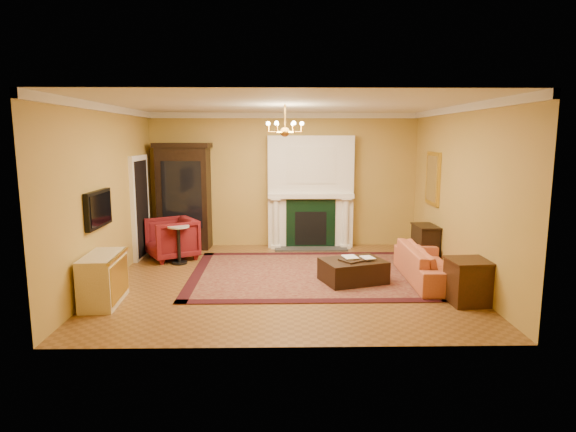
{
  "coord_description": "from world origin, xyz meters",
  "views": [
    {
      "loc": [
        -0.09,
        -8.13,
        2.47
      ],
      "look_at": [
        0.06,
        0.3,
        1.08
      ],
      "focal_mm": 30.0,
      "sensor_mm": 36.0,
      "label": 1
    }
  ],
  "objects_px": {
    "wingback_armchair": "(172,237)",
    "commode": "(103,279)",
    "end_table": "(468,283)",
    "leather_ottoman": "(353,271)",
    "coral_sofa": "(430,258)",
    "console_table": "(425,245)",
    "china_cabinet": "(184,199)",
    "pedestal_table": "(179,242)"
  },
  "relations": [
    {
      "from": "wingback_armchair",
      "to": "coral_sofa",
      "type": "distance_m",
      "value": 5.07
    },
    {
      "from": "commode",
      "to": "console_table",
      "type": "relative_size",
      "value": 1.38
    },
    {
      "from": "wingback_armchair",
      "to": "coral_sofa",
      "type": "height_order",
      "value": "wingback_armchair"
    },
    {
      "from": "commode",
      "to": "leather_ottoman",
      "type": "xyz_separation_m",
      "value": [
        3.89,
        0.98,
        -0.17
      ]
    },
    {
      "from": "china_cabinet",
      "to": "wingback_armchair",
      "type": "bearing_deg",
      "value": -91.67
    },
    {
      "from": "china_cabinet",
      "to": "wingback_armchair",
      "type": "distance_m",
      "value": 1.18
    },
    {
      "from": "china_cabinet",
      "to": "coral_sofa",
      "type": "bearing_deg",
      "value": -25.73
    },
    {
      "from": "end_table",
      "to": "wingback_armchair",
      "type": "bearing_deg",
      "value": 151.09
    },
    {
      "from": "coral_sofa",
      "to": "end_table",
      "type": "relative_size",
      "value": 3.21
    },
    {
      "from": "pedestal_table",
      "to": "commode",
      "type": "height_order",
      "value": "pedestal_table"
    },
    {
      "from": "pedestal_table",
      "to": "coral_sofa",
      "type": "bearing_deg",
      "value": -14.98
    },
    {
      "from": "pedestal_table",
      "to": "end_table",
      "type": "distance_m",
      "value": 5.34
    },
    {
      "from": "end_table",
      "to": "leather_ottoman",
      "type": "height_order",
      "value": "end_table"
    },
    {
      "from": "wingback_armchair",
      "to": "commode",
      "type": "distance_m",
      "value": 2.71
    },
    {
      "from": "china_cabinet",
      "to": "console_table",
      "type": "xyz_separation_m",
      "value": [
        4.99,
        -1.39,
        -0.76
      ]
    },
    {
      "from": "end_table",
      "to": "pedestal_table",
      "type": "bearing_deg",
      "value": 153.77
    },
    {
      "from": "china_cabinet",
      "to": "wingback_armchair",
      "type": "relative_size",
      "value": 2.43
    },
    {
      "from": "end_table",
      "to": "coral_sofa",
      "type": "bearing_deg",
      "value": 100.91
    },
    {
      "from": "commode",
      "to": "coral_sofa",
      "type": "xyz_separation_m",
      "value": [
        5.23,
        1.04,
        0.03
      ]
    },
    {
      "from": "console_table",
      "to": "leather_ottoman",
      "type": "distance_m",
      "value": 2.07
    },
    {
      "from": "pedestal_table",
      "to": "console_table",
      "type": "bearing_deg",
      "value": -0.04
    },
    {
      "from": "commode",
      "to": "leather_ottoman",
      "type": "distance_m",
      "value": 4.01
    },
    {
      "from": "wingback_armchair",
      "to": "commode",
      "type": "xyz_separation_m",
      "value": [
        -0.43,
        -2.67,
        -0.09
      ]
    },
    {
      "from": "leather_ottoman",
      "to": "wingback_armchair",
      "type": "bearing_deg",
      "value": 135.44
    },
    {
      "from": "end_table",
      "to": "leather_ottoman",
      "type": "xyz_separation_m",
      "value": [
        -1.56,
        1.07,
        -0.11
      ]
    },
    {
      "from": "china_cabinet",
      "to": "coral_sofa",
      "type": "distance_m",
      "value": 5.44
    },
    {
      "from": "pedestal_table",
      "to": "leather_ottoman",
      "type": "distance_m",
      "value": 3.49
    },
    {
      "from": "end_table",
      "to": "commode",
      "type": "bearing_deg",
      "value": 178.99
    },
    {
      "from": "pedestal_table",
      "to": "wingback_armchair",
      "type": "bearing_deg",
      "value": 118.94
    },
    {
      "from": "commode",
      "to": "coral_sofa",
      "type": "distance_m",
      "value": 5.33
    },
    {
      "from": "commode",
      "to": "end_table",
      "type": "distance_m",
      "value": 5.45
    },
    {
      "from": "china_cabinet",
      "to": "coral_sofa",
      "type": "relative_size",
      "value": 1.09
    },
    {
      "from": "china_cabinet",
      "to": "console_table",
      "type": "height_order",
      "value": "china_cabinet"
    },
    {
      "from": "coral_sofa",
      "to": "end_table",
      "type": "distance_m",
      "value": 1.16
    },
    {
      "from": "pedestal_table",
      "to": "end_table",
      "type": "bearing_deg",
      "value": -26.23
    },
    {
      "from": "commode",
      "to": "console_table",
      "type": "distance_m",
      "value": 5.96
    },
    {
      "from": "wingback_armchair",
      "to": "pedestal_table",
      "type": "relative_size",
      "value": 1.21
    },
    {
      "from": "china_cabinet",
      "to": "end_table",
      "type": "relative_size",
      "value": 3.5
    },
    {
      "from": "china_cabinet",
      "to": "leather_ottoman",
      "type": "height_order",
      "value": "china_cabinet"
    },
    {
      "from": "china_cabinet",
      "to": "console_table",
      "type": "bearing_deg",
      "value": -12.33
    },
    {
      "from": "china_cabinet",
      "to": "commode",
      "type": "distance_m",
      "value": 3.76
    },
    {
      "from": "commode",
      "to": "end_table",
      "type": "xyz_separation_m",
      "value": [
        5.45,
        -0.1,
        -0.05
      ]
    }
  ]
}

